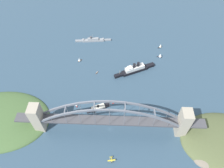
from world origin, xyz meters
name	(u,v)px	position (x,y,z in m)	size (l,w,h in m)	color
ground_plane	(110,129)	(0.00, 0.00, 0.00)	(1400.00, 1400.00, 0.00)	#334C60
harbor_arch_bridge	(110,120)	(0.00, 0.00, 27.64)	(264.23, 17.59, 64.51)	#ADA38E
headland_east_shore	(224,143)	(162.57, -14.96, 0.00)	(125.81, 95.30, 25.66)	#515B38
ocean_liner	(135,69)	(40.09, 118.52, 5.74)	(75.23, 39.93, 19.65)	black
naval_cruiser	(93,40)	(-44.85, 202.06, 3.08)	(74.62, 11.02, 17.53)	gray
harbor_ferry_steamer	(98,108)	(-20.00, 35.69, 2.15)	(38.04, 22.14, 7.27)	black
seaplane_taxiing_near_bridge	(111,160)	(4.09, -46.36, 2.20)	(10.53, 8.62, 4.96)	#B7B7B2
small_boat_0	(161,46)	(94.46, 187.28, 4.50)	(8.58, 6.80, 9.77)	black
small_boat_1	(76,105)	(-55.53, 39.37, 2.93)	(4.44, 6.34, 6.22)	#B2231E
small_boat_2	(160,55)	(90.96, 158.45, 4.76)	(10.67, 6.51, 10.21)	black
small_boat_3	(125,110)	(21.49, 31.82, 3.87)	(6.96, 4.83, 8.24)	#234C8C
small_boat_4	(79,60)	(-64.85, 141.46, 3.97)	(7.39, 7.60, 8.44)	brown
small_boat_5	(97,73)	(-28.76, 111.97, 0.76)	(4.40, 6.52, 2.17)	brown
small_boat_6	(115,102)	(6.11, 48.19, 0.65)	(8.69, 7.05, 1.82)	#B2231E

